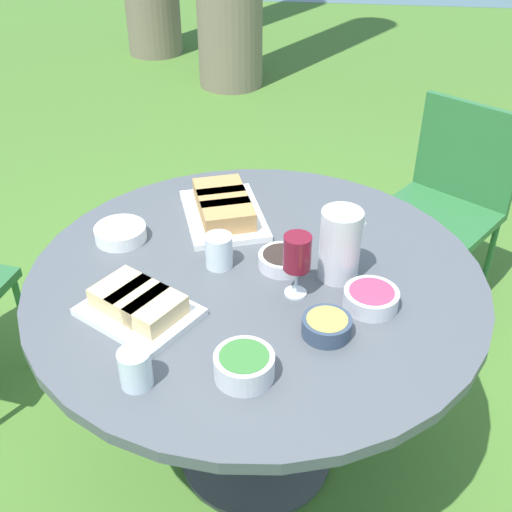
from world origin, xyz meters
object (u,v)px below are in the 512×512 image
Objects in this scene: dining_table at (256,306)px; water_pitcher at (340,245)px; wine_glass at (297,254)px; handbag at (290,235)px; chair_near_left at (448,195)px.

water_pitcher reaches higher than dining_table.
handbag is (-0.09, 1.30, -0.78)m from wine_glass.
dining_table is at bearing -175.30° from water_pitcher.
chair_near_left is 0.81m from handbag.
chair_near_left is 4.32× the size of water_pitcher.
chair_near_left is at bearing -18.64° from handbag.
wine_glass reaches higher than chair_near_left.
wine_glass is 0.50× the size of handbag.
chair_near_left is at bearing 61.67° from wine_glass.
handbag is at bearing 94.11° from wine_glass.
chair_near_left is 4.87× the size of wine_glass.
handbag is at bearing 88.94° from dining_table.
water_pitcher is 0.15m from wine_glass.
dining_table is at bearing 146.16° from wine_glass.
water_pitcher reaches higher than chair_near_left.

